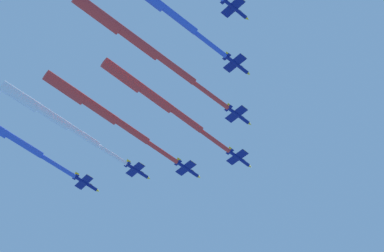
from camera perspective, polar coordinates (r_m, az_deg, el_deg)
name	(u,v)px	position (r m, az deg, el deg)	size (l,w,h in m)	color
jet_lead	(153,97)	(216.80, -3.20, 2.40)	(59.85, 13.42, 4.44)	navy
jet_port_inner	(98,109)	(217.72, -7.79, 1.41)	(60.17, 14.25, 4.46)	navy
jet_starboard_inner	(135,40)	(207.21, -4.71, 7.05)	(66.90, 14.88, 4.49)	navy
jet_port_mid	(51,116)	(225.26, -11.53, 0.82)	(57.04, 14.36, 4.49)	navy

